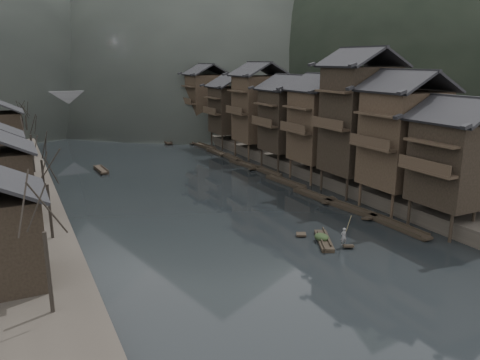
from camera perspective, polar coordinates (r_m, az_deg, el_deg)
water at (r=43.77m, az=1.15°, el=-6.11°), size 300.00×300.00×0.00m
right_bank at (r=94.59m, az=8.85°, el=5.48°), size 40.00×200.00×1.80m
stilt_houses at (r=66.65m, az=6.82°, el=8.88°), size 9.00×67.60×17.02m
bare_trees at (r=60.70m, az=-24.26°, el=4.53°), size 3.58×73.16×7.16m
moored_sampans at (r=66.64m, az=2.22°, el=1.28°), size 2.68×60.90×0.47m
midriver_boats at (r=86.58m, az=-13.07°, el=3.98°), size 16.62×34.49×0.45m
stone_bridge at (r=110.45m, az=-16.54°, el=8.53°), size 40.00×6.00×9.00m
hero_sampan at (r=41.49m, az=10.20°, el=-7.23°), size 3.10×4.93×0.44m
cargo_heap at (r=41.39m, az=9.94°, el=-6.43°), size 1.12×1.47×0.67m
boatman at (r=40.45m, az=12.54°, el=-6.42°), size 0.59×0.42×1.53m
bamboo_pole at (r=39.72m, az=12.97°, el=-2.76°), size 1.07×2.37×3.81m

